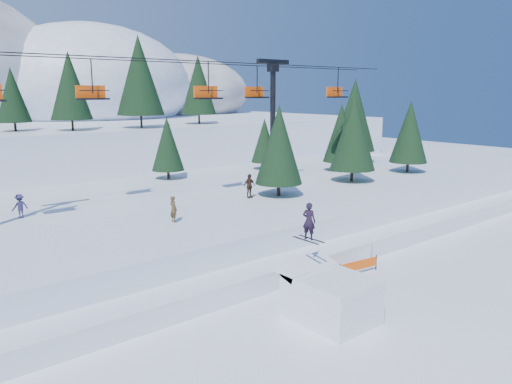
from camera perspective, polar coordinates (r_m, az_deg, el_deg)
ground at (r=22.12m, az=7.51°, el=-16.23°), size 160.00×160.00×0.00m
mid_shelf at (r=35.57m, az=-14.12°, el=-3.56°), size 70.00×22.00×2.50m
berm at (r=27.46m, az=-4.88°, el=-9.27°), size 70.00×6.00×1.10m
jump_kicker at (r=23.40m, az=8.36°, el=-11.55°), size 3.00×4.28×5.19m
chairlift at (r=35.37m, az=-11.81°, el=9.71°), size 46.00×3.21×10.28m
conifer_stand at (r=36.04m, az=-13.27°, el=5.71°), size 64.49×17.00×9.24m
distant_skiers at (r=34.36m, az=-14.66°, el=-0.49°), size 31.59×8.87×1.80m
banner_near at (r=29.19m, az=11.64°, el=-8.21°), size 2.84×0.41×0.90m
banner_far at (r=33.11m, az=14.13°, el=-5.96°), size 2.80×0.66×0.90m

